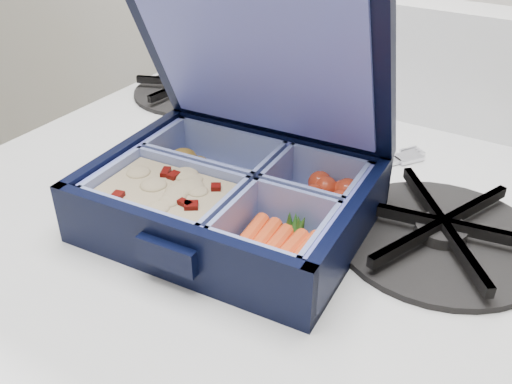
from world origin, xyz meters
The scene contains 4 objects.
bento_box centered at (0.02, 1.61, 0.95)m, with size 0.24×0.19×0.06m, color black, non-canonical shape.
burner_grate centered at (0.19, 1.69, 0.94)m, with size 0.19×0.19×0.03m, color black.
burner_grate_rear centered at (-0.21, 1.85, 0.93)m, with size 0.16×0.16×0.02m, color black.
fork centered at (0.07, 1.75, 0.93)m, with size 0.02×0.19×0.01m, color silver, non-canonical shape.
Camera 1 is at (0.27, 1.25, 1.24)m, focal length 40.00 mm.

